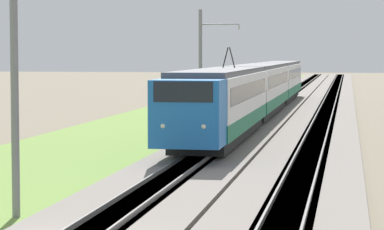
# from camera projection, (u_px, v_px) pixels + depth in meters

# --- Properties ---
(ballast_main) EXTENTS (240.00, 4.40, 0.30)m
(ballast_main) POSITION_uv_depth(u_px,v_px,m) (266.00, 112.00, 69.67)
(ballast_main) COLOR gray
(ballast_main) RESTS_ON ground
(ballast_adjacent) EXTENTS (240.00, 4.40, 0.30)m
(ballast_adjacent) POSITION_uv_depth(u_px,v_px,m) (326.00, 113.00, 68.90)
(ballast_adjacent) COLOR gray
(ballast_adjacent) RESTS_ON ground
(track_main) EXTENTS (240.00, 1.57, 0.45)m
(track_main) POSITION_uv_depth(u_px,v_px,m) (266.00, 112.00, 69.67)
(track_main) COLOR #4C4238
(track_main) RESTS_ON ground
(track_adjacent) EXTENTS (240.00, 1.57, 0.45)m
(track_adjacent) POSITION_uv_depth(u_px,v_px,m) (326.00, 113.00, 68.90)
(track_adjacent) COLOR #4C4238
(track_adjacent) RESTS_ON ground
(grass_verge) EXTENTS (240.00, 8.92, 0.12)m
(grass_verge) POSITION_uv_depth(u_px,v_px,m) (186.00, 112.00, 70.74)
(grass_verge) COLOR olive
(grass_verge) RESTS_ON ground
(passenger_train) EXTENTS (59.25, 2.89, 4.97)m
(passenger_train) POSITION_uv_depth(u_px,v_px,m) (259.00, 87.00, 63.80)
(passenger_train) COLOR blue
(passenger_train) RESTS_ON ground
(catenary_mast_near) EXTENTS (0.22, 2.56, 7.59)m
(catenary_mast_near) POSITION_uv_depth(u_px,v_px,m) (17.00, 80.00, 24.87)
(catenary_mast_near) COLOR slate
(catenary_mast_near) RESTS_ON ground
(catenary_mast_mid) EXTENTS (0.22, 2.56, 7.35)m
(catenary_mast_mid) POSITION_uv_depth(u_px,v_px,m) (201.00, 67.00, 56.12)
(catenary_mast_mid) COLOR slate
(catenary_mast_mid) RESTS_ON ground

